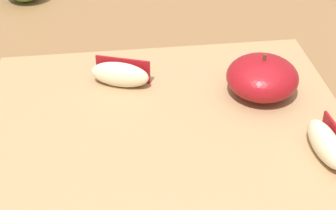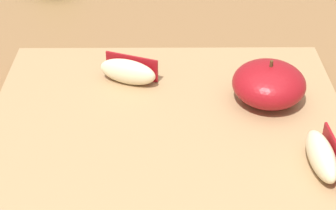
{
  "view_description": "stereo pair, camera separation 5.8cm",
  "coord_description": "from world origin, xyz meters",
  "px_view_note": "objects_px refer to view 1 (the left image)",
  "views": [
    {
      "loc": [
        -0.14,
        -0.5,
        1.11
      ],
      "look_at": [
        -0.08,
        -0.03,
        0.78
      ],
      "focal_mm": 58.19,
      "sensor_mm": 36.0,
      "label": 1
    },
    {
      "loc": [
        -0.08,
        -0.5,
        1.11
      ],
      "look_at": [
        -0.08,
        -0.03,
        0.78
      ],
      "focal_mm": 58.19,
      "sensor_mm": 36.0,
      "label": 2
    }
  ],
  "objects_px": {
    "cutting_board": "(168,128)",
    "apple_half_skin_up": "(262,77)",
    "apple_wedge_middle": "(120,74)",
    "apple_wedge_right": "(327,144)"
  },
  "relations": [
    {
      "from": "apple_half_skin_up",
      "to": "apple_wedge_middle",
      "type": "distance_m",
      "value": 0.16
    },
    {
      "from": "cutting_board",
      "to": "apple_half_skin_up",
      "type": "distance_m",
      "value": 0.12
    },
    {
      "from": "cutting_board",
      "to": "apple_half_skin_up",
      "type": "xyz_separation_m",
      "value": [
        0.11,
        0.04,
        0.03
      ]
    },
    {
      "from": "apple_wedge_middle",
      "to": "apple_half_skin_up",
      "type": "bearing_deg",
      "value": -13.76
    },
    {
      "from": "cutting_board",
      "to": "apple_half_skin_up",
      "type": "relative_size",
      "value": 4.76
    },
    {
      "from": "apple_wedge_middle",
      "to": "cutting_board",
      "type": "bearing_deg",
      "value": -58.43
    },
    {
      "from": "apple_wedge_middle",
      "to": "apple_wedge_right",
      "type": "height_order",
      "value": "same"
    },
    {
      "from": "cutting_board",
      "to": "apple_wedge_right",
      "type": "xyz_separation_m",
      "value": [
        0.15,
        -0.08,
        0.03
      ]
    },
    {
      "from": "apple_half_skin_up",
      "to": "apple_wedge_right",
      "type": "relative_size",
      "value": 1.15
    },
    {
      "from": "cutting_board",
      "to": "apple_half_skin_up",
      "type": "height_order",
      "value": "apple_half_skin_up"
    }
  ]
}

